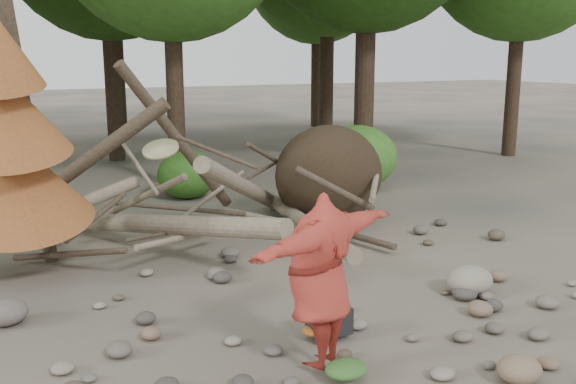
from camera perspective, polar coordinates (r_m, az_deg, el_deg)
name	(u,v)px	position (r m, az deg, el deg)	size (l,w,h in m)	color
ground	(320,326)	(8.18, 2.88, -11.84)	(120.00, 120.00, 0.00)	#514C44
deadfall_pile	(304,180)	(12.39, 1.46, 1.09)	(8.55, 5.24, 3.30)	#332619
dead_conifer	(16,141)	(9.96, -23.06, 4.18)	(2.06, 2.16, 4.35)	#4C3F30
bush_mid	(187,175)	(15.24, -8.94, 1.53)	(1.40, 1.40, 1.12)	#336A1E
bush_right	(357,157)	(16.25, 6.18, 3.13)	(2.00, 2.00, 1.60)	#3F7E27
frisbee_thrower	(320,280)	(6.74, 2.86, -7.84)	(3.09, 1.53, 2.57)	#A12E24
backpack	(329,325)	(7.82, 3.67, -11.74)	(0.48, 0.32, 0.32)	black
cloth_green	(346,374)	(6.92, 5.20, -15.77)	(0.46, 0.39, 0.17)	#356428
cloth_orange	(316,334)	(7.82, 2.52, -12.50)	(0.35, 0.29, 0.13)	#B1551E
boulder_front_right	(519,369)	(7.26, 19.88, -14.60)	(0.48, 0.43, 0.29)	#856A53
boulder_mid_right	(470,280)	(9.49, 15.84, -7.54)	(0.67, 0.60, 0.40)	gray
boulder_mid_left	(5,312)	(8.89, -23.84, -9.75)	(0.55, 0.50, 0.33)	#665C56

